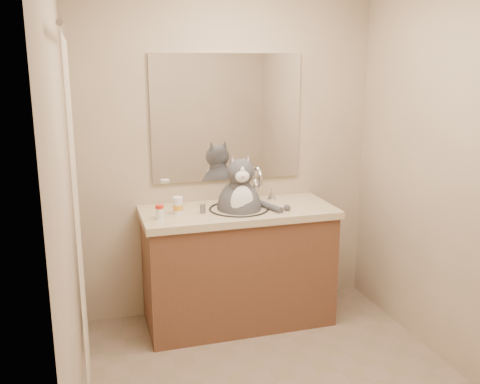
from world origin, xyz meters
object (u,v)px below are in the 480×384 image
object	(u,v)px
pill_bottle_redcap	(160,212)
pill_bottle_orange	(178,206)
cat	(240,204)
grey_canister	(203,209)

from	to	relation	value
pill_bottle_redcap	pill_bottle_orange	bearing A→B (deg)	31.62
cat	pill_bottle_orange	size ratio (longest dim) A/B	5.19
grey_canister	pill_bottle_redcap	bearing A→B (deg)	-168.58
pill_bottle_redcap	pill_bottle_orange	distance (m)	0.16
cat	pill_bottle_orange	xyz separation A→B (m)	(-0.43, 0.00, 0.02)
pill_bottle_orange	grey_canister	bearing A→B (deg)	-7.90
cat	pill_bottle_redcap	bearing A→B (deg)	-165.82
grey_canister	pill_bottle_orange	bearing A→B (deg)	172.10
cat	grey_canister	xyz separation A→B (m)	(-0.27, -0.02, -0.01)
cat	grey_canister	bearing A→B (deg)	-169.61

